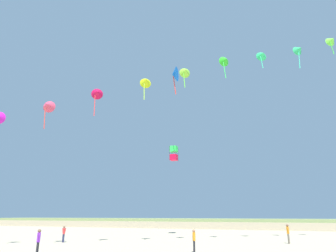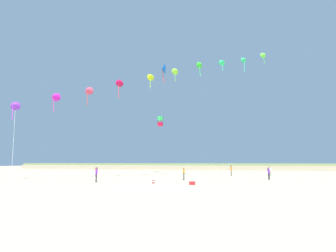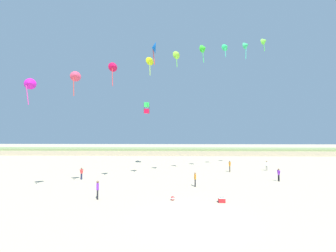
{
  "view_description": "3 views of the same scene",
  "coord_description": "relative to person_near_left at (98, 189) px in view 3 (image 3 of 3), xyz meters",
  "views": [
    {
      "loc": [
        7.6,
        -12.58,
        2.58
      ],
      "look_at": [
        -0.48,
        8.19,
        9.2
      ],
      "focal_mm": 32.0,
      "sensor_mm": 36.0,
      "label": 1
    },
    {
      "loc": [
        5.66,
        -19.39,
        2.22
      ],
      "look_at": [
        -0.8,
        8.61,
        6.86
      ],
      "focal_mm": 24.0,
      "sensor_mm": 36.0,
      "label": 2
    },
    {
      "loc": [
        -1.09,
        -16.02,
        5.78
      ],
      "look_at": [
        -2.06,
        13.64,
        6.92
      ],
      "focal_mm": 24.0,
      "sensor_mm": 36.0,
      "label": 3
    }
  ],
  "objects": [
    {
      "name": "person_near_left",
      "position": [
        0.0,
        0.0,
        0.0
      ],
      "size": [
        0.35,
        0.55,
        1.67
      ],
      "color": "black",
      "rests_on": "ground"
    },
    {
      "name": "beach_ball",
      "position": [
        6.71,
        -0.01,
        -0.78
      ],
      "size": [
        0.36,
        0.36,
        0.36
      ],
      "color": "red",
      "rests_on": "ground"
    },
    {
      "name": "person_near_right",
      "position": [
        15.37,
        15.22,
        0.04
      ],
      "size": [
        0.25,
        0.6,
        1.73
      ],
      "color": "#726656",
      "rests_on": "ground"
    },
    {
      "name": "large_kite_mid_trail",
      "position": [
        3.29,
        17.61,
        19.62
      ],
      "size": [
        0.89,
        2.05,
        3.9
      ],
      "color": "blue"
    },
    {
      "name": "person_far_center",
      "position": [
        21.58,
        16.68,
        -0.06
      ],
      "size": [
        0.55,
        0.21,
        1.56
      ],
      "color": "gray",
      "rests_on": "ground"
    },
    {
      "name": "ground_plane",
      "position": [
        8.04,
        -3.97,
        -0.96
      ],
      "size": [
        240.0,
        240.0,
        0.0
      ],
      "primitive_type": "plane",
      "color": "tan"
    },
    {
      "name": "person_far_right",
      "position": [
        19.75,
        8.43,
        -0.06
      ],
      "size": [
        0.25,
        0.54,
        1.57
      ],
      "color": "black",
      "rests_on": "ground"
    },
    {
      "name": "kite_banner_string",
      "position": [
        5.57,
        8.68,
        14.72
      ],
      "size": [
        34.63,
        20.97,
        22.49
      ],
      "color": "purple"
    },
    {
      "name": "beach_cooler",
      "position": [
        10.89,
        -0.52,
        -0.75
      ],
      "size": [
        0.58,
        0.41,
        0.46
      ],
      "color": "red",
      "rests_on": "ground"
    },
    {
      "name": "person_far_left",
      "position": [
        9.15,
        5.25,
        -0.04
      ],
      "size": [
        0.22,
        0.56,
        1.59
      ],
      "color": "black",
      "rests_on": "ground"
    },
    {
      "name": "person_mid_center",
      "position": [
        -5.14,
        8.7,
        -0.08
      ],
      "size": [
        0.53,
        0.21,
        1.52
      ],
      "color": "#282D4C",
      "rests_on": "ground"
    },
    {
      "name": "large_kite_low_lead",
      "position": [
        1.55,
        21.94,
        9.83
      ],
      "size": [
        0.99,
        0.99,
        2.0
      ],
      "color": "red"
    },
    {
      "name": "dune_ridge",
      "position": [
        8.04,
        45.48,
        -0.05
      ],
      "size": [
        120.0,
        10.09,
        1.85
      ],
      "color": "tan",
      "rests_on": "ground"
    }
  ]
}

